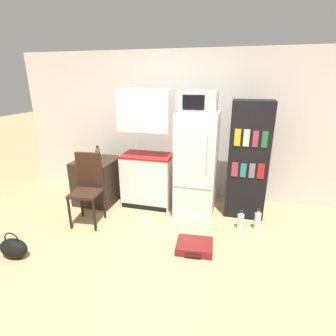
{
  "coord_description": "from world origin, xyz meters",
  "views": [
    {
      "loc": [
        0.99,
        -2.5,
        2.04
      ],
      "look_at": [
        0.1,
        0.85,
        0.85
      ],
      "focal_mm": 28.0,
      "sensor_mm": 36.0,
      "label": 1
    }
  ],
  "objects_px": {
    "kitchen_hutch": "(147,155)",
    "bowl": "(99,154)",
    "bottle_amber_beer": "(98,153)",
    "water_bottle_front": "(240,221)",
    "refrigerator": "(197,165)",
    "bookshelf": "(248,160)",
    "suitcase_large_flat": "(195,246)",
    "side_table": "(98,180)",
    "chair": "(88,183)",
    "bottle_ketchup_red": "(87,158)",
    "handbag": "(14,248)",
    "water_bottle_middle": "(257,221)",
    "microwave": "(199,101)",
    "bottle_olive_oil": "(98,157)"
  },
  "relations": [
    {
      "from": "kitchen_hutch",
      "to": "bowl",
      "type": "bearing_deg",
      "value": 170.87
    },
    {
      "from": "bottle_amber_beer",
      "to": "bowl",
      "type": "xyz_separation_m",
      "value": [
        -0.06,
        0.11,
        -0.07
      ]
    },
    {
      "from": "bowl",
      "to": "water_bottle_front",
      "type": "distance_m",
      "value": 2.65
    },
    {
      "from": "refrigerator",
      "to": "bottle_amber_beer",
      "type": "distance_m",
      "value": 1.74
    },
    {
      "from": "bowl",
      "to": "bookshelf",
      "type": "bearing_deg",
      "value": -2.32
    },
    {
      "from": "suitcase_large_flat",
      "to": "kitchen_hutch",
      "type": "bearing_deg",
      "value": 127.23
    },
    {
      "from": "side_table",
      "to": "kitchen_hutch",
      "type": "height_order",
      "value": "kitchen_hutch"
    },
    {
      "from": "bookshelf",
      "to": "bowl",
      "type": "distance_m",
      "value": 2.55
    },
    {
      "from": "side_table",
      "to": "chair",
      "type": "relative_size",
      "value": 0.72
    },
    {
      "from": "bowl",
      "to": "water_bottle_front",
      "type": "bearing_deg",
      "value": -13.15
    },
    {
      "from": "bottle_ketchup_red",
      "to": "handbag",
      "type": "height_order",
      "value": "bottle_ketchup_red"
    },
    {
      "from": "handbag",
      "to": "water_bottle_front",
      "type": "height_order",
      "value": "handbag"
    },
    {
      "from": "bottle_amber_beer",
      "to": "chair",
      "type": "relative_size",
      "value": 0.19
    },
    {
      "from": "water_bottle_middle",
      "to": "bowl",
      "type": "bearing_deg",
      "value": 168.99
    },
    {
      "from": "bookshelf",
      "to": "water_bottle_front",
      "type": "relative_size",
      "value": 6.16
    },
    {
      "from": "water_bottle_front",
      "to": "water_bottle_middle",
      "type": "relative_size",
      "value": 0.9
    },
    {
      "from": "bowl",
      "to": "suitcase_large_flat",
      "type": "height_order",
      "value": "bowl"
    },
    {
      "from": "suitcase_large_flat",
      "to": "water_bottle_middle",
      "type": "xyz_separation_m",
      "value": [
        0.78,
        0.71,
        0.08
      ]
    },
    {
      "from": "water_bottle_middle",
      "to": "bottle_amber_beer",
      "type": "bearing_deg",
      "value": 171.11
    },
    {
      "from": "microwave",
      "to": "bottle_amber_beer",
      "type": "distance_m",
      "value": 1.96
    },
    {
      "from": "bottle_amber_beer",
      "to": "handbag",
      "type": "bearing_deg",
      "value": -95.59
    },
    {
      "from": "bookshelf",
      "to": "handbag",
      "type": "xyz_separation_m",
      "value": [
        -2.66,
        -1.83,
        -0.76
      ]
    },
    {
      "from": "side_table",
      "to": "refrigerator",
      "type": "bearing_deg",
      "value": 0.93
    },
    {
      "from": "bottle_amber_beer",
      "to": "chair",
      "type": "xyz_separation_m",
      "value": [
        0.26,
        -0.8,
        -0.22
      ]
    },
    {
      "from": "kitchen_hutch",
      "to": "refrigerator",
      "type": "distance_m",
      "value": 0.83
    },
    {
      "from": "kitchen_hutch",
      "to": "bottle_amber_beer",
      "type": "bearing_deg",
      "value": 177.33
    },
    {
      "from": "refrigerator",
      "to": "side_table",
      "type": "bearing_deg",
      "value": -179.07
    },
    {
      "from": "microwave",
      "to": "bottle_amber_beer",
      "type": "height_order",
      "value": "microwave"
    },
    {
      "from": "side_table",
      "to": "microwave",
      "type": "xyz_separation_m",
      "value": [
        1.7,
        0.03,
        1.36
      ]
    },
    {
      "from": "bookshelf",
      "to": "water_bottle_middle",
      "type": "xyz_separation_m",
      "value": [
        0.19,
        -0.43,
        -0.75
      ]
    },
    {
      "from": "microwave",
      "to": "handbag",
      "type": "relative_size",
      "value": 1.43
    },
    {
      "from": "bottle_olive_oil",
      "to": "handbag",
      "type": "relative_size",
      "value": 0.87
    },
    {
      "from": "bottle_ketchup_red",
      "to": "bowl",
      "type": "distance_m",
      "value": 0.37
    },
    {
      "from": "refrigerator",
      "to": "water_bottle_front",
      "type": "xyz_separation_m",
      "value": [
        0.71,
        -0.35,
        -0.67
      ]
    },
    {
      "from": "bookshelf",
      "to": "microwave",
      "type": "bearing_deg",
      "value": -170.09
    },
    {
      "from": "handbag",
      "to": "bottle_amber_beer",
      "type": "bearing_deg",
      "value": 84.41
    },
    {
      "from": "microwave",
      "to": "suitcase_large_flat",
      "type": "height_order",
      "value": "microwave"
    },
    {
      "from": "refrigerator",
      "to": "water_bottle_middle",
      "type": "relative_size",
      "value": 5.02
    },
    {
      "from": "suitcase_large_flat",
      "to": "water_bottle_middle",
      "type": "bearing_deg",
      "value": 37.48
    },
    {
      "from": "bottle_amber_beer",
      "to": "water_bottle_middle",
      "type": "relative_size",
      "value": 0.62
    },
    {
      "from": "chair",
      "to": "handbag",
      "type": "height_order",
      "value": "chair"
    },
    {
      "from": "kitchen_hutch",
      "to": "bottle_ketchup_red",
      "type": "relative_size",
      "value": 13.31
    },
    {
      "from": "side_table",
      "to": "water_bottle_middle",
      "type": "bearing_deg",
      "value": -5.88
    },
    {
      "from": "handbag",
      "to": "side_table",
      "type": "bearing_deg",
      "value": 82.78
    },
    {
      "from": "microwave",
      "to": "suitcase_large_flat",
      "type": "distance_m",
      "value": 1.97
    },
    {
      "from": "water_bottle_front",
      "to": "refrigerator",
      "type": "bearing_deg",
      "value": 153.57
    },
    {
      "from": "kitchen_hutch",
      "to": "bottle_amber_beer",
      "type": "distance_m",
      "value": 0.92
    },
    {
      "from": "bookshelf",
      "to": "bottle_amber_beer",
      "type": "relative_size",
      "value": 8.99
    },
    {
      "from": "suitcase_large_flat",
      "to": "chair",
      "type": "bearing_deg",
      "value": 163.7
    },
    {
      "from": "bottle_ketchup_red",
      "to": "bottle_olive_oil",
      "type": "height_order",
      "value": "bottle_olive_oil"
    }
  ]
}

